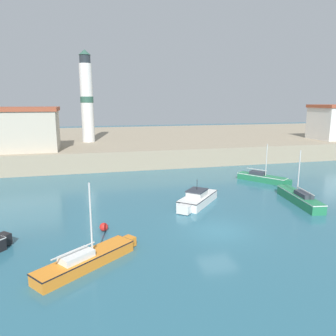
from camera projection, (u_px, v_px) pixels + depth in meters
The scene contains 9 objects.
ground_plane at pixel (218, 231), 22.51m from camera, with size 200.00×200.00×0.00m, color #2D667A.
quay_seawall at pixel (132, 142), 61.02m from camera, with size 120.00×40.00×2.51m, color gray.
sailboat_green_0 at pixel (262, 178), 36.14m from camera, with size 4.19×5.49×4.21m.
sailboat_orange_1 at pixel (87, 259), 17.61m from camera, with size 5.77×4.72×4.57m.
sailboat_green_3 at pixel (299, 198), 28.52m from camera, with size 2.13×6.99×4.60m.
motorboat_white_4 at pixel (197, 199), 28.13m from camera, with size 4.85×5.21×2.22m.
mooring_buoy at pixel (104, 227), 22.42m from camera, with size 0.58×0.58×0.58m, color red.
lighthouse at pixel (87, 98), 49.58m from camera, with size 1.94×1.94×13.70m.
harbor_shed_mid_row at pixel (24, 129), 41.51m from camera, with size 8.60×6.34×5.49m.
Camera 1 is at (-8.56, -19.67, 8.78)m, focal length 35.00 mm.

